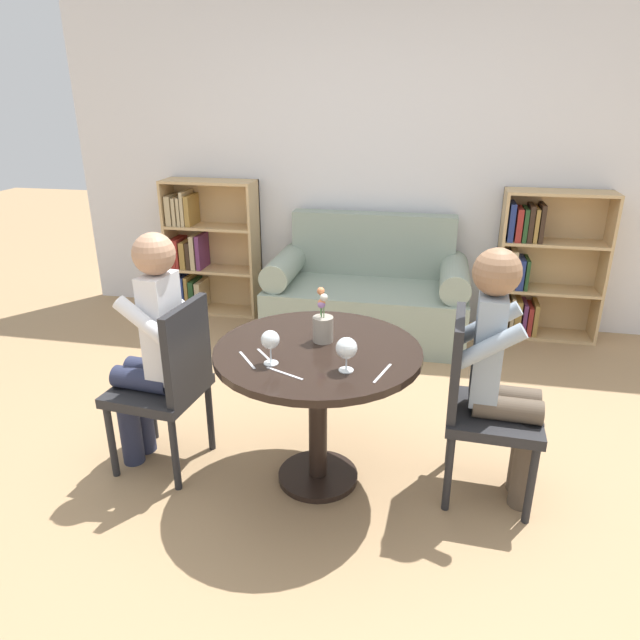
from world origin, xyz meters
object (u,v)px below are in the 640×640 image
at_px(person_right, 503,372).
at_px(wine_glass_left, 270,341).
at_px(person_left, 151,348).
at_px(bookshelf_left, 204,251).
at_px(chair_left, 169,380).
at_px(couch, 367,296).
at_px(flower_vase, 323,325).
at_px(wine_glass_right, 347,349).
at_px(bookshelf_right, 536,269).
at_px(chair_right, 479,400).

bearing_deg(person_right, wine_glass_left, 107.14).
bearing_deg(person_left, bookshelf_left, -158.00).
height_order(bookshelf_left, chair_left, bookshelf_left).
bearing_deg(couch, chair_left, -110.91).
height_order(person_right, wine_glass_left, person_right).
distance_m(wine_glass_left, flower_vase, 0.33).
bearing_deg(wine_glass_right, bookshelf_left, 124.49).
distance_m(chair_left, wine_glass_left, 0.69).
bearing_deg(bookshelf_left, bookshelf_right, -0.01).
bearing_deg(couch, bookshelf_right, 11.80).
distance_m(chair_right, person_right, 0.18).
height_order(bookshelf_right, wine_glass_left, bookshelf_right).
relative_size(bookshelf_right, person_right, 0.94).
bearing_deg(couch, flower_vase, -89.82).
xyz_separation_m(bookshelf_left, wine_glass_right, (1.63, -2.38, 0.28)).
relative_size(wine_glass_left, wine_glass_right, 1.02).
xyz_separation_m(person_left, flower_vase, (0.84, 0.10, 0.15)).
bearing_deg(person_left, chair_right, 98.91).
bearing_deg(wine_glass_left, person_left, 164.76).
xyz_separation_m(chair_left, flower_vase, (0.75, 0.12, 0.31)).
relative_size(couch, person_right, 1.26).
bearing_deg(person_right, flower_vase, 90.97).
bearing_deg(bookshelf_left, chair_left, -71.80).
relative_size(person_right, flower_vase, 4.71).
bearing_deg(flower_vase, wine_glass_left, -121.27).
bearing_deg(wine_glass_left, wine_glass_right, -0.06).
distance_m(chair_right, wine_glass_right, 0.72).
distance_m(couch, chair_right, 2.00).
xyz_separation_m(chair_right, wine_glass_right, (-0.58, -0.27, 0.33)).
height_order(bookshelf_left, person_right, person_right).
height_order(couch, bookshelf_left, bookshelf_left).
distance_m(bookshelf_right, wine_glass_left, 2.79).
height_order(couch, wine_glass_left, couch).
xyz_separation_m(couch, person_left, (-0.83, -1.93, 0.34)).
bearing_deg(chair_right, person_left, 95.60).
relative_size(couch, chair_left, 1.70).
relative_size(person_left, person_right, 1.01).
bearing_deg(bookshelf_right, person_left, -133.83).
bearing_deg(bookshelf_right, chair_right, -104.17).
bearing_deg(chair_right, couch, 24.43).
relative_size(person_left, flower_vase, 4.77).
height_order(bookshelf_right, chair_left, bookshelf_right).
bearing_deg(flower_vase, wine_glass_right, -60.90).
distance_m(wine_glass_left, wine_glass_right, 0.33).
height_order(chair_left, chair_right, same).
xyz_separation_m(wine_glass_left, flower_vase, (0.17, 0.28, -0.03)).
xyz_separation_m(bookshelf_left, wine_glass_left, (1.30, -2.38, 0.29)).
xyz_separation_m(chair_right, person_right, (0.09, -0.01, 0.16)).
height_order(couch, chair_right, couch).
height_order(bookshelf_left, flower_vase, bookshelf_left).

